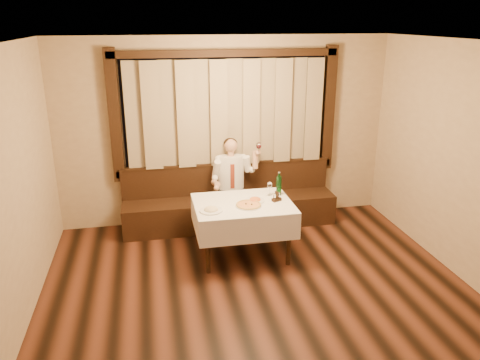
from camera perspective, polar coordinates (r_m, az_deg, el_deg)
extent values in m
cube|color=black|center=(5.00, 4.52, -18.19)|extent=(5.00, 6.00, 0.01)
cube|color=silver|center=(3.98, 5.61, 15.83)|extent=(5.00, 6.00, 0.01)
cube|color=tan|center=(7.09, -1.76, 5.93)|extent=(5.00, 0.01, 2.80)
cube|color=black|center=(7.01, -1.76, 8.28)|extent=(3.00, 0.02, 1.60)
cube|color=orange|center=(6.99, -7.42, 5.56)|extent=(0.50, 0.01, 0.40)
cube|color=black|center=(7.18, -1.64, 1.55)|extent=(3.30, 0.12, 0.10)
cube|color=black|center=(6.86, -1.78, 15.20)|extent=(3.30, 0.12, 0.10)
cube|color=black|center=(6.89, -15.04, 7.44)|extent=(0.16, 0.12, 1.90)
cube|color=black|center=(7.41, 10.73, 8.54)|extent=(0.16, 0.12, 1.90)
cube|color=#947C5F|center=(6.92, -1.62, 8.12)|extent=(2.90, 0.08, 1.55)
cube|color=black|center=(7.16, -1.23, -3.85)|extent=(3.20, 0.60, 0.45)
cube|color=black|center=(7.22, -1.60, 0.18)|extent=(3.20, 0.12, 0.45)
cube|color=black|center=(7.14, -1.62, 2.03)|extent=(3.20, 0.14, 0.04)
cylinder|color=black|center=(5.83, -3.95, -8.16)|extent=(0.06, 0.06, 0.71)
cylinder|color=black|center=(6.03, 5.97, -7.24)|extent=(0.06, 0.06, 0.71)
cylinder|color=black|center=(6.49, -4.82, -5.20)|extent=(0.06, 0.06, 0.71)
cylinder|color=black|center=(6.67, 4.11, -4.48)|extent=(0.06, 0.06, 0.71)
cube|color=black|center=(6.08, 0.37, -3.01)|extent=(1.20, 0.90, 0.04)
cube|color=white|center=(6.07, 0.37, -2.81)|extent=(1.26, 0.96, 0.01)
cube|color=white|center=(5.71, 1.35, -6.21)|extent=(1.26, 0.01, 0.35)
cube|color=white|center=(6.57, -0.48, -2.69)|extent=(1.26, 0.01, 0.35)
cube|color=white|center=(6.05, -5.50, -4.78)|extent=(0.01, 0.96, 0.35)
cube|color=white|center=(6.29, 6.01, -3.85)|extent=(0.01, 0.96, 0.35)
cylinder|color=white|center=(5.96, 1.05, -3.14)|extent=(0.34, 0.34, 0.01)
cylinder|color=#CF531F|center=(5.96, 1.05, -3.05)|extent=(0.31, 0.31, 0.01)
torus|color=tan|center=(5.96, 1.05, -3.02)|extent=(0.32, 0.32, 0.02)
sphere|color=black|center=(5.97, 0.73, -2.91)|extent=(0.02, 0.02, 0.02)
sphere|color=black|center=(5.95, 1.45, -2.97)|extent=(0.02, 0.02, 0.02)
cylinder|color=white|center=(6.13, 1.84, -2.50)|extent=(0.25, 0.25, 0.02)
ellipsoid|color=#C5611F|center=(6.11, 1.85, -2.13)|extent=(0.15, 0.15, 0.07)
cylinder|color=white|center=(5.82, -3.55, -3.73)|extent=(0.29, 0.29, 0.02)
ellipsoid|color=#D0B786|center=(5.80, -3.56, -3.28)|extent=(0.18, 0.18, 0.08)
cylinder|color=#0E4315|center=(6.31, 4.75, -0.70)|extent=(0.07, 0.07, 0.26)
cylinder|color=#0E4315|center=(6.26, 4.79, 0.61)|extent=(0.03, 0.03, 0.06)
cylinder|color=silver|center=(6.25, 4.80, 0.92)|extent=(0.03, 0.03, 0.01)
cylinder|color=white|center=(6.34, 3.61, -1.82)|extent=(0.06, 0.06, 0.01)
cylinder|color=white|center=(6.32, 3.62, -1.38)|extent=(0.01, 0.01, 0.10)
ellipsoid|color=white|center=(6.29, 3.64, -0.60)|extent=(0.07, 0.07, 0.09)
cube|color=black|center=(6.14, 4.48, -2.39)|extent=(0.14, 0.10, 0.04)
cube|color=black|center=(6.11, 4.50, -1.81)|extent=(0.04, 0.06, 0.09)
cylinder|color=white|center=(6.10, 4.23, -2.06)|extent=(0.03, 0.03, 0.07)
cylinder|color=silver|center=(6.08, 4.24, -1.70)|extent=(0.03, 0.03, 0.01)
cylinder|color=white|center=(6.14, 4.75, -1.92)|extent=(0.03, 0.03, 0.07)
cylinder|color=silver|center=(6.13, 4.76, -1.57)|extent=(0.03, 0.03, 0.01)
cube|color=black|center=(6.95, -0.89, -1.91)|extent=(0.37, 0.42, 0.15)
cube|color=black|center=(6.86, -1.41, -4.91)|extent=(0.10, 0.11, 0.45)
cube|color=black|center=(6.90, 0.27, -4.77)|extent=(0.10, 0.11, 0.45)
ellipsoid|color=white|center=(6.97, -1.12, 0.99)|extent=(0.39, 0.24, 0.50)
cube|color=maroon|center=(6.86, -0.93, 0.45)|extent=(0.06, 0.01, 0.37)
cylinder|color=tan|center=(6.89, -1.13, 3.27)|extent=(0.09, 0.09, 0.07)
sphere|color=tan|center=(6.85, -1.14, 4.24)|extent=(0.20, 0.20, 0.20)
ellipsoid|color=black|center=(6.87, -1.18, 4.52)|extent=(0.20, 0.20, 0.15)
sphere|color=white|center=(6.88, -2.65, 2.51)|extent=(0.12, 0.12, 0.12)
sphere|color=white|center=(6.94, 0.38, 2.69)|extent=(0.12, 0.12, 0.12)
sphere|color=tan|center=(6.61, -2.90, -1.02)|extent=(0.08, 0.08, 0.08)
sphere|color=tan|center=(6.80, 2.19, 3.38)|extent=(0.09, 0.09, 0.09)
cylinder|color=white|center=(6.76, 2.25, 3.62)|extent=(0.01, 0.01, 0.10)
ellipsoid|color=white|center=(6.74, 2.26, 4.26)|extent=(0.08, 0.08, 0.10)
ellipsoid|color=#4C070F|center=(6.75, 2.26, 4.11)|extent=(0.06, 0.06, 0.06)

